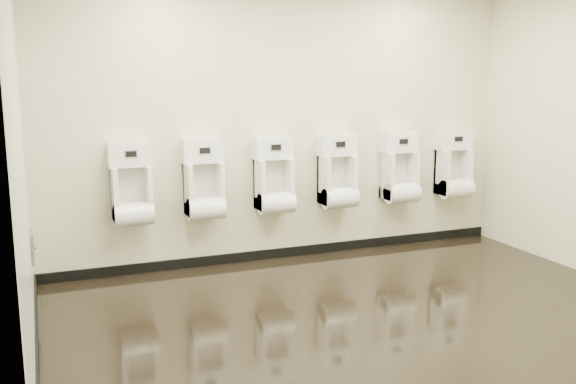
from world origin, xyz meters
name	(u,v)px	position (x,y,z in m)	size (l,w,h in m)	color
ground	(365,313)	(0.00, 0.00, 0.00)	(5.00, 3.50, 0.00)	black
back_wall	(286,124)	(0.00, 1.75, 1.40)	(5.00, 0.02, 2.80)	beige
front_wall	(532,175)	(0.00, -1.75, 1.40)	(5.00, 0.02, 2.80)	beige
left_wall	(19,157)	(-2.50, 0.00, 1.40)	(0.02, 3.50, 2.80)	beige
tile_overlay_left	(20,157)	(-2.50, 0.00, 1.40)	(0.01, 3.50, 2.80)	white
skirting_back	(287,252)	(0.00, 1.74, 0.05)	(5.00, 0.02, 0.10)	black
skirting_left	(37,357)	(-2.49, 0.00, 0.05)	(0.02, 3.50, 0.10)	black
access_panel	(32,247)	(-2.48, 1.20, 0.50)	(0.04, 0.25, 0.25)	#9E9EA3
urinal_0	(132,190)	(-1.60, 1.62, 0.85)	(0.41, 0.30, 0.76)	white
urinal_1	(204,185)	(-0.91, 1.62, 0.85)	(0.41, 0.30, 0.76)	white
urinal_2	(274,181)	(-0.19, 1.62, 0.85)	(0.41, 0.30, 0.76)	white
urinal_3	(338,177)	(0.52, 1.62, 0.85)	(0.41, 0.30, 0.76)	white
urinal_4	(400,172)	(1.28, 1.62, 0.85)	(0.41, 0.30, 0.76)	white
urinal_5	(454,169)	(1.98, 1.62, 0.85)	(0.41, 0.30, 0.76)	white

